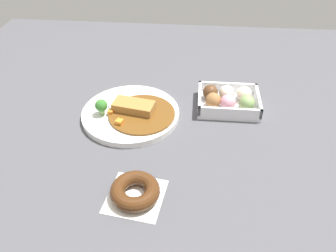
% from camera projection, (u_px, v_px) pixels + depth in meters
% --- Properties ---
extents(ground_plane, '(1.60, 1.60, 0.00)m').
position_uv_depth(ground_plane, '(171.00, 145.00, 0.89)').
color(ground_plane, '#4C4C51').
extents(curry_plate, '(0.28, 0.28, 0.07)m').
position_uv_depth(curry_plate, '(131.00, 113.00, 0.98)').
color(curry_plate, white).
rests_on(curry_plate, ground_plane).
extents(donut_box, '(0.18, 0.14, 0.06)m').
position_uv_depth(donut_box, '(228.00, 100.00, 1.01)').
color(donut_box, white).
rests_on(donut_box, ground_plane).
extents(chocolate_ring_donut, '(0.14, 0.14, 0.04)m').
position_uv_depth(chocolate_ring_donut, '(135.00, 191.00, 0.75)').
color(chocolate_ring_donut, white).
rests_on(chocolate_ring_donut, ground_plane).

